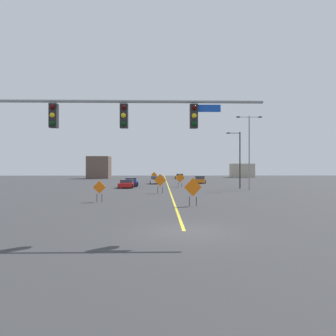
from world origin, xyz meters
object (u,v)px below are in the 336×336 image
Objects in this scene: traffic_signal_assembly at (87,124)px; construction_sign_left_shoulder at (160,181)px; car_yellow_approaching at (179,176)px; street_lamp_mid_left at (239,157)px; car_red_passing at (127,184)px; car_white_near at (156,180)px; construction_sign_left_lane at (193,188)px; construction_sign_right_shoulder at (154,175)px; construction_sign_right_lane at (180,179)px; car_orange_distant at (200,180)px; car_blue_mid at (131,182)px; street_lamp_mid_right at (249,147)px; construction_sign_median_near at (99,188)px.

traffic_signal_assembly reaches higher than construction_sign_left_shoulder.
street_lamp_mid_left is at bearing -81.51° from car_yellow_approaching.
car_red_passing is 12.01m from car_white_near.
street_lamp_mid_left is 3.63× the size of construction_sign_left_shoulder.
construction_sign_right_shoulder is at bearing 95.32° from construction_sign_left_lane.
construction_sign_right_lane is at bearing 75.25° from construction_sign_left_shoulder.
car_yellow_approaching is at bearing 95.62° from car_orange_distant.
construction_sign_right_shoulder is 9.42m from car_white_near.
construction_sign_right_shoulder is at bearing 79.74° from car_blue_mid.
car_yellow_approaching is at bearing 75.41° from car_red_passing.
construction_sign_right_lane is (5.91, 31.32, -3.43)m from traffic_signal_assembly.
traffic_signal_assembly is 31.70m from street_lamp_mid_left.
car_orange_distant is at bearing 103.17° from street_lamp_mid_right.
street_lamp_mid_left is 16.82m from car_blue_mid.
construction_sign_median_near is 20.96m from construction_sign_right_lane.
car_blue_mid is 8.70m from car_white_near.
construction_sign_left_shoulder is 24.58m from car_orange_distant.
street_lamp_mid_right is at bearing -52.13° from car_white_near.
construction_sign_left_shoulder is 0.55× the size of car_white_near.
construction_sign_median_near reaches higher than car_white_near.
construction_sign_median_near is at bearing -119.99° from construction_sign_left_shoulder.
car_yellow_approaching reaches higher than car_red_passing.
car_blue_mid reaches higher than car_red_passing.
construction_sign_left_lane is at bearing -74.24° from car_blue_mid.
car_yellow_approaching reaches higher than car_blue_mid.
construction_sign_left_lane reaches higher than car_yellow_approaching.
traffic_signal_assembly is 20.98m from construction_sign_left_shoulder.
street_lamp_mid_right reaches higher than car_blue_mid.
car_yellow_approaching is 0.95× the size of car_red_passing.
construction_sign_left_lane is 59.26m from car_yellow_approaching.
car_blue_mid is (0.39, 22.14, -0.46)m from construction_sign_median_near.
street_lamp_mid_left reaches higher than car_blue_mid.
street_lamp_mid_left is 18.23m from car_white_near.
car_red_passing is at bearing -94.55° from car_blue_mid.
traffic_signal_assembly is 3.01× the size of car_yellow_approaching.
construction_sign_left_lane reaches higher than car_orange_distant.
car_blue_mid is 0.97× the size of car_yellow_approaching.
construction_sign_left_shoulder is (-2.85, -10.83, 0.09)m from construction_sign_right_lane.
street_lamp_mid_right reaches higher than construction_sign_median_near.
car_white_near reaches higher than car_blue_mid.
construction_sign_right_shoulder reaches higher than construction_sign_right_lane.
car_yellow_approaching is (2.09, 36.89, -0.63)m from construction_sign_right_lane.
construction_sign_left_lane is at bearing -71.20° from car_red_passing.
car_red_passing is at bearing 115.73° from construction_sign_left_shoulder.
construction_sign_left_lane is 26.01m from car_blue_mid.
construction_sign_right_shoulder is 1.01× the size of construction_sign_right_lane.
car_orange_distant is (12.30, 32.06, -0.44)m from construction_sign_median_near.
street_lamp_mid_right is at bearing 61.73° from construction_sign_left_lane.
street_lamp_mid_left reaches higher than car_orange_distant.
traffic_signal_assembly reaches higher than car_white_near.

